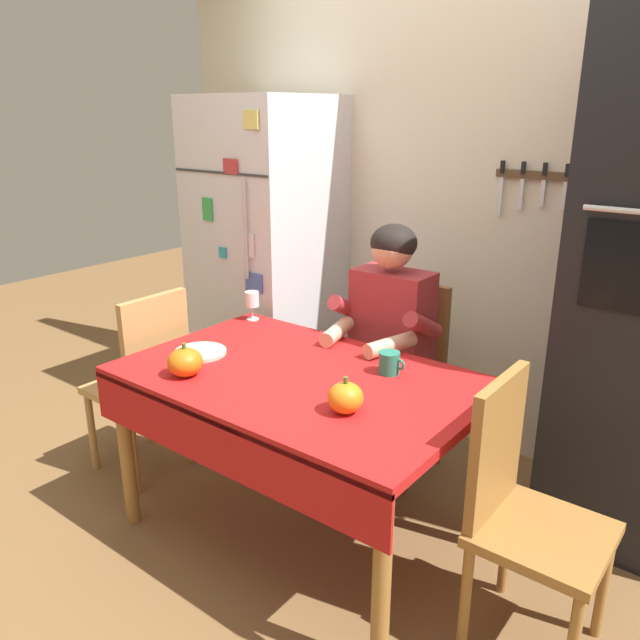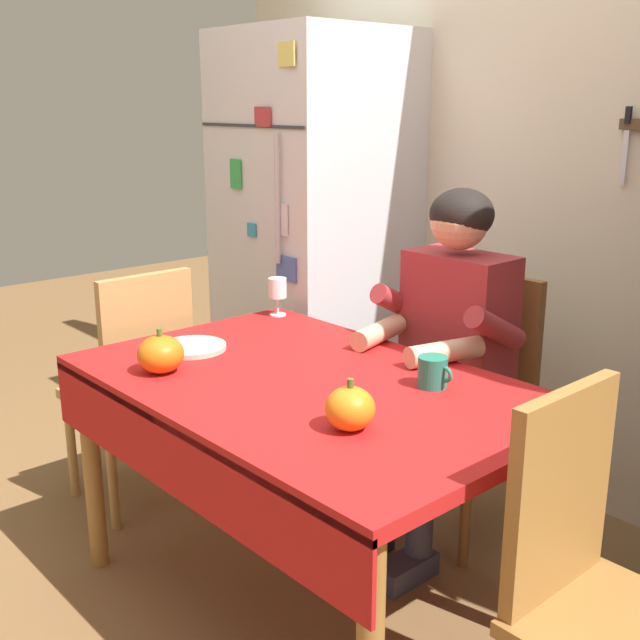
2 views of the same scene
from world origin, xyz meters
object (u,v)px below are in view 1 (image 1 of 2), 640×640
object	(u,v)px
chair_right_side	(521,505)
pumpkin_large	(345,398)
chair_left_side	(146,376)
wine_glass	(252,300)
serving_tray	(200,352)
seated_person	(383,336)
refrigerator	(268,261)
chair_behind_person	(403,368)
dining_table	(296,396)
pumpkin_medium	(185,362)
coffee_mug	(390,363)

from	to	relation	value
chair_right_side	pumpkin_large	distance (m)	0.66
chair_left_side	wine_glass	bearing A→B (deg)	57.10
pumpkin_large	serving_tray	distance (m)	0.80
chair_right_side	wine_glass	size ratio (longest dim) A/B	6.50
seated_person	pumpkin_large	bearing A→B (deg)	-67.06
seated_person	chair_left_side	bearing A→B (deg)	-144.66
refrigerator	chair_behind_person	world-z (taller)	refrigerator
seated_person	wine_glass	world-z (taller)	seated_person
chair_behind_person	pumpkin_large	bearing A→B (deg)	-71.39
dining_table	wine_glass	bearing A→B (deg)	147.01
wine_glass	serving_tray	size ratio (longest dim) A/B	0.65
chair_left_side	pumpkin_medium	world-z (taller)	chair_left_side
dining_table	wine_glass	world-z (taller)	wine_glass
pumpkin_medium	seated_person	bearing A→B (deg)	67.29
chair_behind_person	pumpkin_large	xyz separation A→B (m)	(0.31, -0.92, 0.28)
seated_person	chair_right_side	bearing A→B (deg)	-31.93
dining_table	seated_person	size ratio (longest dim) A/B	1.12
pumpkin_large	wine_glass	bearing A→B (deg)	150.64
chair_right_side	pumpkin_medium	distance (m)	1.31
wine_glass	serving_tray	distance (m)	0.50
chair_right_side	wine_glass	distance (m)	1.59
dining_table	chair_right_side	xyz separation A→B (m)	(0.90, 0.05, -0.14)
chair_left_side	pumpkin_medium	distance (m)	0.66
serving_tray	chair_right_side	bearing A→B (deg)	5.22
pumpkin_medium	serving_tray	size ratio (longest dim) A/B	0.63
chair_right_side	chair_behind_person	bearing A→B (deg)	140.07
dining_table	serving_tray	bearing A→B (deg)	-171.37
seated_person	pumpkin_medium	size ratio (longest dim) A/B	9.00
refrigerator	coffee_mug	bearing A→B (deg)	-27.59
chair_left_side	seated_person	bearing A→B (deg)	35.34
chair_behind_person	pumpkin_large	distance (m)	1.02
pumpkin_medium	pumpkin_large	bearing A→B (deg)	10.69
serving_tray	chair_behind_person	bearing A→B (deg)	60.54
refrigerator	pumpkin_large	size ratio (longest dim) A/B	13.74
wine_glass	pumpkin_medium	bearing A→B (deg)	-67.69
chair_left_side	chair_right_side	world-z (taller)	same
coffee_mug	serving_tray	bearing A→B (deg)	-156.91
coffee_mug	pumpkin_large	size ratio (longest dim) A/B	0.85
chair_left_side	pumpkin_medium	xyz separation A→B (m)	(0.56, -0.21, 0.28)
dining_table	coffee_mug	distance (m)	0.39
pumpkin_large	chair_left_side	bearing A→B (deg)	176.08
coffee_mug	wine_glass	distance (m)	0.90
refrigerator	chair_behind_person	size ratio (longest dim) A/B	1.94
refrigerator	chair_right_side	world-z (taller)	refrigerator
wine_glass	pumpkin_medium	world-z (taller)	wine_glass
chair_behind_person	coffee_mug	bearing A→B (deg)	-65.18
chair_right_side	seated_person	bearing A→B (deg)	148.07
pumpkin_medium	refrigerator	bearing A→B (deg)	117.98
pumpkin_medium	serving_tray	world-z (taller)	pumpkin_medium
coffee_mug	seated_person	bearing A→B (deg)	125.21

